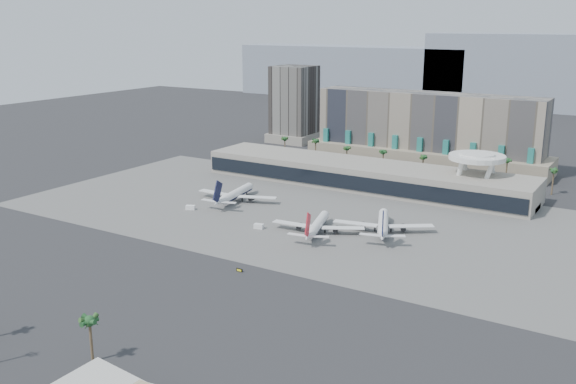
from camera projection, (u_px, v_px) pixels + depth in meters
The scene contains 15 objects.
ground at pixel (235, 250), 235.85m from camera, with size 900.00×900.00×0.00m, color #232326.
apron_pad at pixel (309, 213), 281.12m from camera, with size 260.00×130.00×0.06m, color #5B5B59.
mountain_ridge at pixel (555, 78), 600.97m from camera, with size 680.00×60.00×70.00m.
hotel at pixel (427, 137), 370.04m from camera, with size 140.00×30.00×42.00m.
office_tower at pixel (294, 109), 442.64m from camera, with size 30.00×30.00×52.00m.
terminal at pixel (363, 174), 324.60m from camera, with size 170.00×32.50×14.50m.
saucer_structure at pixel (477, 161), 298.77m from camera, with size 26.00×26.00×21.89m.
palm_row at pixel (403, 156), 348.97m from camera, with size 157.80×2.80×13.10m.
airliner_left at pixel (235, 194), 297.95m from camera, with size 39.24×40.71×14.14m.
airliner_centre at pixel (317, 225), 253.33m from camera, with size 36.35×37.66×13.36m.
airliner_right at pixel (383, 224), 254.11m from camera, with size 37.83×39.00×14.26m.
service_vehicle_a at pixel (190, 207), 285.60m from camera, with size 4.04×1.97×1.97m, color white.
service_vehicle_b at pixel (259, 226), 259.42m from camera, with size 3.83×2.19×1.97m, color white.
taxiway_sign at pixel (239, 270), 214.90m from camera, with size 2.41×0.39×1.10m.
near_palm_b at pixel (90, 326), 156.02m from camera, with size 6.00×6.00×12.21m.
Camera 1 is at (133.00, -179.33, 81.25)m, focal length 40.00 mm.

